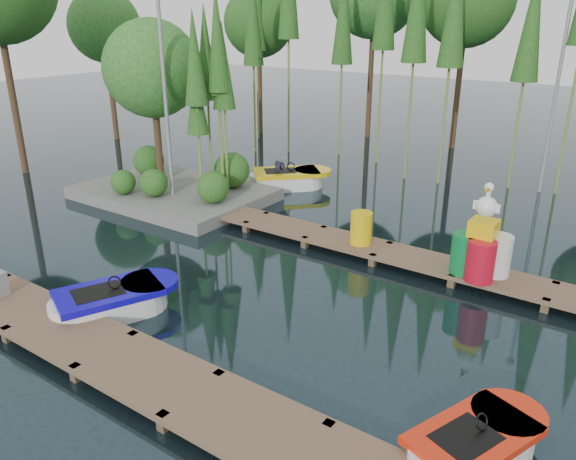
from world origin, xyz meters
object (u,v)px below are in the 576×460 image
Objects in this scene: island at (167,102)px; boat_red at (475,446)px; yellow_barrel at (361,228)px; boat_blue at (112,302)px; boat_yellow_far at (288,179)px; drum_cluster at (481,249)px.

island is 14.30m from boat_red.
boat_red is at bearing -49.21° from yellow_barrel.
boat_blue is 0.97× the size of boat_yellow_far.
boat_yellow_far is 1.40× the size of drum_cluster.
drum_cluster is (8.14, -3.99, 0.63)m from boat_yellow_far.
yellow_barrel is at bearing 177.09° from drum_cluster.
boat_yellow_far is (-9.80, 9.37, 0.08)m from boat_red.
island is at bearing -155.81° from boat_yellow_far.
drum_cluster reaches higher than boat_red.
island reaches higher than yellow_barrel.
island is at bearing 174.99° from drum_cluster.
boat_red is 3.08× the size of yellow_barrel.
boat_yellow_far is (-2.26, 9.60, 0.05)m from boat_blue.
island is 11.10m from drum_cluster.
boat_red is 0.85× the size of boat_yellow_far.
island is 2.28× the size of boat_blue.
island is 2.21× the size of boat_yellow_far.
boat_red is 13.56m from boat_yellow_far.
island is at bearing 174.14° from yellow_barrel.
boat_blue is at bearing -157.63° from boat_red.
island reaches higher than boat_blue.
drum_cluster is at bearing 127.77° from boat_red.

